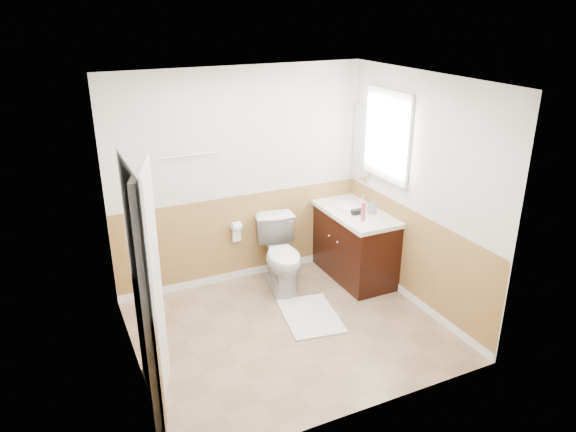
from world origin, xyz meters
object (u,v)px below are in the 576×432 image
soap_dispenser (373,206)px  bath_mat (310,316)px  vanity_cabinet (355,246)px  lotion_bottle (363,212)px  toilet (282,255)px

soap_dispenser → bath_mat: bearing=-156.1°
vanity_cabinet → soap_dispenser: 0.57m
vanity_cabinet → bath_mat: bearing=-146.5°
bath_mat → vanity_cabinet: 1.15m
vanity_cabinet → lotion_bottle: (-0.10, -0.29, 0.56)m
vanity_cabinet → soap_dispenser: soap_dispenser is taller
toilet → soap_dispenser: bearing=-5.3°
bath_mat → lotion_bottle: bearing=20.9°
toilet → lotion_bottle: bearing=-17.9°
bath_mat → lotion_bottle: 1.28m
toilet → soap_dispenser: (1.02, -0.27, 0.53)m
vanity_cabinet → lotion_bottle: lotion_bottle is taller
bath_mat → soap_dispenser: bearing=23.9°
toilet → lotion_bottle: 1.06m
toilet → bath_mat: 0.83m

